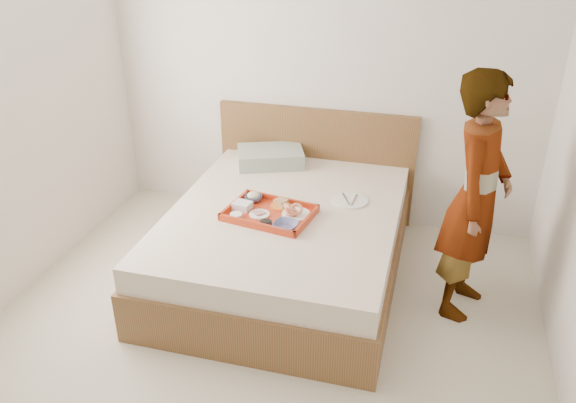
# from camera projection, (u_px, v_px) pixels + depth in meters

# --- Properties ---
(ground) EXTENTS (3.50, 4.00, 0.01)m
(ground) POSITION_uv_depth(u_px,v_px,m) (244.00, 367.00, 3.40)
(ground) COLOR beige
(ground) RESTS_ON ground
(wall_back) EXTENTS (3.50, 0.01, 2.60)m
(wall_back) POSITION_uv_depth(u_px,v_px,m) (322.00, 65.00, 4.52)
(wall_back) COLOR silver
(wall_back) RESTS_ON ground
(bed) EXTENTS (1.65, 2.00, 0.53)m
(bed) POSITION_uv_depth(u_px,v_px,m) (285.00, 242.00, 4.14)
(bed) COLOR brown
(bed) RESTS_ON ground
(headboard) EXTENTS (1.65, 0.06, 0.95)m
(headboard) POSITION_uv_depth(u_px,v_px,m) (315.00, 163.00, 4.88)
(headboard) COLOR brown
(headboard) RESTS_ON ground
(pillow) EXTENTS (0.61, 0.52, 0.12)m
(pillow) POSITION_uv_depth(u_px,v_px,m) (270.00, 157.00, 4.70)
(pillow) COLOR #9CAF99
(pillow) RESTS_ON bed
(tray) EXTENTS (0.63, 0.50, 0.05)m
(tray) POSITION_uv_depth(u_px,v_px,m) (270.00, 213.00, 3.93)
(tray) COLOR red
(tray) RESTS_ON bed
(prawn_plate) EXTENTS (0.23, 0.23, 0.01)m
(prawn_plate) POSITION_uv_depth(u_px,v_px,m) (296.00, 214.00, 3.92)
(prawn_plate) COLOR white
(prawn_plate) RESTS_ON tray
(navy_bowl_big) EXTENTS (0.19, 0.19, 0.04)m
(navy_bowl_big) POSITION_uv_depth(u_px,v_px,m) (286.00, 226.00, 3.75)
(navy_bowl_big) COLOR #1D204F
(navy_bowl_big) RESTS_ON tray
(sauce_dish) EXTENTS (0.10, 0.10, 0.03)m
(sauce_dish) POSITION_uv_depth(u_px,v_px,m) (266.00, 223.00, 3.79)
(sauce_dish) COLOR black
(sauce_dish) RESTS_ON tray
(meat_plate) EXTENTS (0.16, 0.16, 0.01)m
(meat_plate) POSITION_uv_depth(u_px,v_px,m) (259.00, 214.00, 3.92)
(meat_plate) COLOR white
(meat_plate) RESTS_ON tray
(bread_plate) EXTENTS (0.16, 0.16, 0.01)m
(bread_plate) POSITION_uv_depth(u_px,v_px,m) (281.00, 206.00, 4.03)
(bread_plate) COLOR orange
(bread_plate) RESTS_ON tray
(salad_bowl) EXTENTS (0.14, 0.14, 0.04)m
(salad_bowl) POSITION_uv_depth(u_px,v_px,m) (254.00, 198.00, 4.10)
(salad_bowl) COLOR #1D204F
(salad_bowl) RESTS_ON tray
(plastic_tub) EXTENTS (0.13, 0.12, 0.05)m
(plastic_tub) POSITION_uv_depth(u_px,v_px,m) (242.00, 206.00, 3.98)
(plastic_tub) COLOR silver
(plastic_tub) RESTS_ON tray
(cheese_round) EXTENTS (0.10, 0.10, 0.03)m
(cheese_round) POSITION_uv_depth(u_px,v_px,m) (236.00, 216.00, 3.88)
(cheese_round) COLOR white
(cheese_round) RESTS_ON tray
(dinner_plate) EXTENTS (0.28, 0.28, 0.01)m
(dinner_plate) POSITION_uv_depth(u_px,v_px,m) (350.00, 201.00, 4.13)
(dinner_plate) COLOR white
(dinner_plate) RESTS_ON bed
(person) EXTENTS (0.53, 0.67, 1.61)m
(person) POSITION_uv_depth(u_px,v_px,m) (476.00, 198.00, 3.57)
(person) COLOR #EFE3D0
(person) RESTS_ON ground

